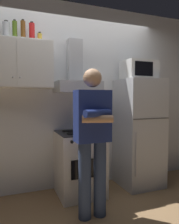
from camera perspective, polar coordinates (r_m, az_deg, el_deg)
The scene contains 14 objects.
ground_plane at distance 3.01m, azimuth 0.00°, elevation -22.44°, with size 7.00×7.00×0.00m, color olive.
back_wall_tiled at distance 3.27m, azimuth -3.77°, elevation 4.14°, with size 4.80×0.10×2.70m, color white.
upper_cabinet at distance 2.93m, azimuth -18.88°, elevation 11.86°, with size 0.90×0.37×0.60m.
stove_oven at distance 3.05m, azimuth -2.62°, elevation -13.30°, with size 0.60×0.62×0.87m.
range_hood at distance 3.05m, azimuth -3.44°, elevation 8.83°, with size 0.60×0.44×0.75m.
refrigerator at distance 3.38m, azimuth 12.89°, elevation -5.32°, with size 0.60×0.62×1.60m.
microwave at distance 3.38m, azimuth 12.95°, elevation 10.67°, with size 0.48×0.37×0.28m.
person_standing at distance 2.37m, azimuth 0.83°, elevation -6.61°, with size 0.38×0.33×1.64m.
cooking_pot at distance 2.88m, azimuth 0.56°, elevation -4.17°, with size 0.32×0.22×0.11m.
bottle_canister_steel at distance 3.04m, azimuth -21.09°, elevation 19.38°, with size 0.09×0.09×0.23m.
bottle_beer_brown at distance 3.05m, azimuth -17.10°, elevation 19.78°, with size 0.06×0.06×0.27m.
bottle_spice_jar at distance 3.06m, azimuth -12.99°, elevation 18.50°, with size 0.06×0.06×0.14m.
bottle_soda_red at distance 3.07m, azimuth -14.94°, elevation 19.59°, with size 0.07×0.07×0.25m.
bottle_olive_oil at distance 3.04m, azimuth -19.10°, elevation 19.64°, with size 0.06×0.06×0.25m.
Camera 1 is at (-0.96, -2.52, 1.33)m, focal length 34.67 mm.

